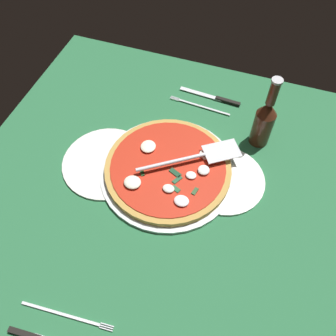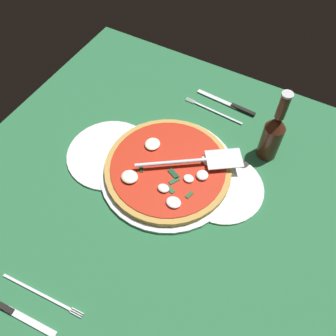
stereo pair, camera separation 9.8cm
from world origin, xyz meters
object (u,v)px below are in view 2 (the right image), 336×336
Objects in this scene: dinner_plate_right at (222,188)px; place_setting_near at (28,304)px; pizza_server at (197,161)px; pizza at (168,168)px; place_setting_far at (222,108)px; beer_bottle at (273,134)px; dinner_plate_left at (110,154)px.

dinner_plate_right is 54.46cm from place_setting_near.
pizza is at bearing 178.64° from pizza_server.
place_setting_far is (12.99, 75.37, 0.02)cm from place_setting_near.
dinner_plate_right is 1.01× the size of place_setting_far.
beer_bottle is (14.82, 15.11, 3.89)cm from pizza_server.
pizza_server is at bearing 168.91° from dinner_plate_right.
pizza_server reaches higher than dinner_plate_right.
pizza reaches higher than dinner_plate_left.
pizza reaches higher than place_setting_near.
pizza_server is at bearing 16.29° from dinner_plate_left.
pizza is at bearing 8.72° from dinner_plate_left.
dinner_plate_right is 9.94cm from pizza_server.
beer_bottle reaches higher than dinner_plate_left.
dinner_plate_right is 0.64× the size of pizza.
dinner_plate_left is at bearing -150.29° from beer_bottle.
place_setting_far is (-12.03, 27.00, -0.13)cm from dinner_plate_right.
dinner_plate_right is 0.98× the size of place_setting_near.
dinner_plate_left is 33.00cm from dinner_plate_right.
pizza_server is at bearing 33.57° from pizza.
pizza_server is 21.52cm from beer_bottle.
pizza_server is (-8.69, 1.70, 4.53)cm from dinner_plate_right.
dinner_plate_left is at bearing 161.36° from pizza_server.
beer_bottle is (6.13, 16.81, 8.42)cm from dinner_plate_right.
place_setting_near is at bearing -115.54° from beer_bottle.
place_setting_far is (20.54, 32.27, -0.13)cm from dinner_plate_left.
place_setting_far is at bearing 75.90° from place_setting_near.
place_setting_near is (-25.02, -48.37, -0.15)cm from dinner_plate_right.
pizza is 8.24cm from pizza_server.
dinner_plate_left is at bearing 95.63° from place_setting_near.
dinner_plate_right is 29.56cm from place_setting_far.
pizza_server reaches higher than place_setting_near.
beer_bottle is at bearing 10.61° from pizza_server.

